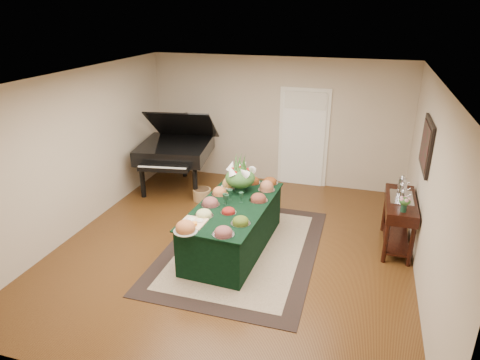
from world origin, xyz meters
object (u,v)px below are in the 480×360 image
(buffet_table, at_px, (233,226))
(floral_centerpiece, at_px, (240,174))
(mahogany_sideboard, at_px, (400,210))
(grand_piano, at_px, (176,149))

(buffet_table, bearing_deg, floral_centerpiece, 94.92)
(mahogany_sideboard, bearing_deg, floral_centerpiece, -174.08)
(floral_centerpiece, xyz_separation_m, grand_piano, (-1.87, 1.51, -0.22))
(grand_piano, bearing_deg, floral_centerpiece, -39.00)
(grand_piano, relative_size, mahogany_sideboard, 1.51)
(floral_centerpiece, bearing_deg, grand_piano, 141.00)
(grand_piano, distance_m, mahogany_sideboard, 4.59)
(buffet_table, relative_size, grand_piano, 1.20)
(buffet_table, bearing_deg, mahogany_sideboard, 17.51)
(floral_centerpiece, bearing_deg, mahogany_sideboard, 5.92)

